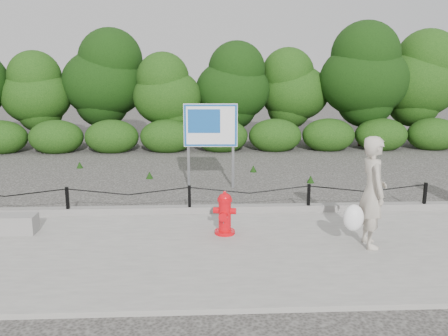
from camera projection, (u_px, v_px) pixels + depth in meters
ground at (190, 217)px, 9.92m from camera, size 90.00×90.00×0.00m
sidewalk at (187, 252)px, 7.96m from camera, size 14.00×4.00×0.08m
curb at (190, 209)px, 9.93m from camera, size 14.00×0.22×0.14m
chain_barrier at (189, 196)px, 9.82m from camera, size 10.06×0.06×0.60m
treeline at (207, 81)px, 18.12m from camera, size 20.59×3.69×4.63m
fire_hydrant at (225, 214)px, 8.63m from camera, size 0.45×0.46×0.80m
pedestrian at (371, 194)px, 7.94m from camera, size 0.76×0.71×1.90m
concrete_block at (7, 224)px, 8.71m from camera, size 1.08×0.40×0.34m
advertising_sign at (210, 129)px, 11.94m from camera, size 1.36×0.15×2.17m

